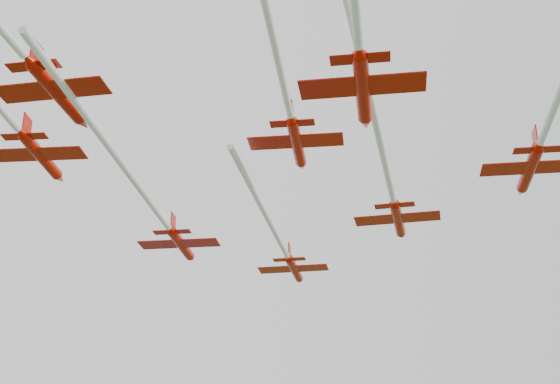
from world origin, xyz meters
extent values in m
cylinder|color=#C80E00|center=(3.44, 21.06, 55.79)|extent=(4.42, 8.72, 1.16)
cone|color=#C80E00|center=(5.47, 26.08, 55.79)|extent=(1.78, 2.19, 1.16)
cone|color=#C80E00|center=(1.53, 16.33, 55.79)|extent=(1.45, 1.56, 1.05)
ellipsoid|color=black|center=(4.23, 23.01, 56.21)|extent=(0.78, 1.09, 0.34)
cube|color=#C80E00|center=(3.12, 20.28, 55.53)|extent=(9.61, 6.00, 0.11)
cube|color=#C80E00|center=(1.90, 17.25, 55.79)|extent=(4.37, 2.75, 0.08)
cube|color=#C80E00|center=(1.98, 17.45, 56.95)|extent=(0.81, 1.80, 2.10)
cylinder|color=white|center=(-4.69, 0.94, 55.74)|extent=(12.58, 29.94, 0.63)
cylinder|color=#C80E00|center=(-12.51, 13.34, 55.53)|extent=(4.22, 9.19, 1.21)
cone|color=#C80E00|center=(-10.64, 18.67, 55.53)|extent=(1.79, 2.26, 1.21)
cone|color=#C80E00|center=(-14.27, 8.33, 55.53)|extent=(1.47, 1.60, 1.10)
ellipsoid|color=black|center=(-11.78, 15.41, 55.97)|extent=(0.78, 1.14, 0.35)
cube|color=#C80E00|center=(-12.80, 12.51, 55.26)|extent=(10.05, 5.88, 0.11)
cube|color=#C80E00|center=(-13.92, 9.31, 55.53)|extent=(4.57, 2.69, 0.09)
cube|color=#C80E00|center=(-13.85, 9.52, 56.74)|extent=(0.76, 1.90, 2.19)
cylinder|color=white|center=(-20.97, -10.76, 55.48)|extent=(13.62, 37.24, 0.66)
cylinder|color=#C80E00|center=(11.44, 2.55, 56.66)|extent=(5.01, 9.02, 1.21)
cone|color=#C80E00|center=(13.81, 7.71, 56.66)|extent=(1.93, 2.31, 1.21)
cone|color=#C80E00|center=(9.21, -2.32, 56.66)|extent=(1.55, 1.66, 1.10)
ellipsoid|color=black|center=(12.36, 4.55, 57.10)|extent=(0.86, 1.15, 0.35)
cube|color=#C80E00|center=(11.07, 1.74, 56.38)|extent=(10.01, 6.65, 0.11)
cube|color=#C80E00|center=(9.65, -1.36, 56.66)|extent=(4.56, 3.04, 0.09)
cube|color=#C80E00|center=(9.74, -1.16, 57.87)|extent=(0.93, 1.85, 2.21)
cylinder|color=white|center=(0.22, -21.93, 56.60)|extent=(18.08, 38.41, 0.66)
cylinder|color=#C80E00|center=(-28.36, -1.81, 58.71)|extent=(3.90, 9.27, 1.21)
cone|color=#C80E00|center=(-26.70, 3.59, 58.71)|extent=(1.73, 2.24, 1.21)
cone|color=#C80E00|center=(-29.93, -6.90, 58.71)|extent=(1.44, 1.58, 1.10)
ellipsoid|color=black|center=(-27.72, 0.29, 59.15)|extent=(0.75, 1.13, 0.35)
cube|color=#C80E00|center=(-28.62, -2.65, 58.44)|extent=(10.07, 5.57, 0.11)
cube|color=#C80E00|center=(-29.62, -5.90, 58.71)|extent=(4.58, 2.55, 0.09)
cube|color=#C80E00|center=(-29.56, -5.69, 59.92)|extent=(0.69, 1.92, 2.20)
cylinder|color=#C80E00|center=(-3.82, -11.22, 58.14)|extent=(3.93, 8.67, 1.14)
cone|color=#C80E00|center=(-2.09, -6.19, 58.14)|extent=(1.68, 2.13, 1.14)
cone|color=#C80E00|center=(-5.45, -15.95, 58.14)|extent=(1.38, 1.51, 1.03)
ellipsoid|color=black|center=(-3.15, -9.26, 58.55)|extent=(0.73, 1.07, 0.33)
cube|color=#C80E00|center=(-4.09, -12.00, 57.88)|extent=(9.47, 5.50, 0.10)
cube|color=#C80E00|center=(-5.13, -15.03, 58.14)|extent=(4.31, 2.52, 0.08)
cube|color=#C80E00|center=(-5.06, -14.83, 59.27)|extent=(0.70, 1.79, 2.07)
cylinder|color=white|center=(-11.06, -32.24, 58.09)|extent=(11.44, 31.71, 0.62)
cylinder|color=#C80E00|center=(18.36, -15.13, 55.75)|extent=(4.17, 9.02, 1.18)
cone|color=#C80E00|center=(20.21, -9.91, 55.75)|extent=(1.76, 2.22, 1.18)
cone|color=#C80E00|center=(16.62, -20.05, 55.75)|extent=(1.45, 1.58, 1.08)
ellipsoid|color=black|center=(19.08, -13.10, 56.18)|extent=(0.77, 1.11, 0.34)
cube|color=#C80E00|center=(18.07, -15.94, 55.48)|extent=(9.86, 5.80, 0.11)
cube|color=#C80E00|center=(16.96, -19.09, 55.75)|extent=(4.49, 2.65, 0.09)
cube|color=#C80E00|center=(17.03, -18.89, 56.93)|extent=(0.75, 1.86, 2.15)
cylinder|color=#C80E00|center=(-25.61, -20.38, 55.82)|extent=(4.35, 8.49, 1.13)
cone|color=#C80E00|center=(-23.61, -15.49, 55.82)|extent=(1.74, 2.14, 1.13)
cone|color=#C80E00|center=(-27.50, -24.98, 55.82)|extent=(1.42, 1.53, 1.03)
ellipsoid|color=black|center=(-24.84, -18.48, 56.23)|extent=(0.77, 1.06, 0.33)
cube|color=#C80E00|center=(-25.92, -21.14, 55.56)|extent=(9.36, 5.89, 0.10)
cube|color=#C80E00|center=(-27.13, -24.08, 55.82)|extent=(4.26, 2.69, 0.08)
cube|color=#C80E00|center=(-27.05, -23.89, 56.95)|extent=(0.79, 1.75, 2.05)
cylinder|color=#C80E00|center=(-1.99, -26.07, 55.81)|extent=(4.45, 9.34, 1.23)
cone|color=#C80E00|center=(0.01, -20.67, 55.81)|extent=(1.85, 2.31, 1.23)
cone|color=#C80E00|center=(-3.87, -31.16, 55.81)|extent=(1.51, 1.65, 1.12)
ellipsoid|color=black|center=(-1.21, -23.98, 56.26)|extent=(0.81, 1.16, 0.36)
cube|color=#C80E00|center=(-2.30, -26.91, 55.53)|extent=(10.24, 6.14, 0.11)
cube|color=#C80E00|center=(-3.50, -30.16, 55.81)|extent=(4.66, 2.81, 0.09)
cube|color=#C80E00|center=(-3.43, -29.95, 57.04)|extent=(0.80, 1.93, 2.24)
camera|label=1|loc=(-19.58, -76.79, 24.29)|focal=50.00mm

